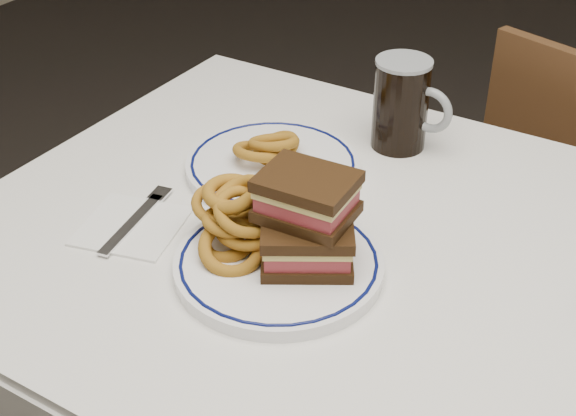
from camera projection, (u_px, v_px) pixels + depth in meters
The scene contains 9 objects.
dining_table at pixel (404, 320), 1.13m from camera, with size 1.27×0.87×0.75m.
main_plate at pixel (279, 264), 1.05m from camera, with size 0.28×0.28×0.02m.
reuben_sandwich at pixel (307, 220), 1.01m from camera, with size 0.15×0.14×0.12m.
onion_rings_main at pixel (235, 219), 1.05m from camera, with size 0.14×0.14×0.13m.
ketchup_ramekin at pixel (300, 220), 1.08m from camera, with size 0.06×0.06×0.04m.
beer_mug at pixel (403, 104), 1.29m from camera, with size 0.14×0.09×0.15m.
far_plate at pixel (273, 165), 1.26m from camera, with size 0.27×0.27×0.02m.
onion_rings_far at pixel (269, 148), 1.25m from camera, with size 0.10×0.12×0.08m.
napkin_fork at pixel (133, 224), 1.14m from camera, with size 0.17×0.18×0.01m.
Camera 1 is at (0.31, -0.81, 1.41)m, focal length 50.00 mm.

